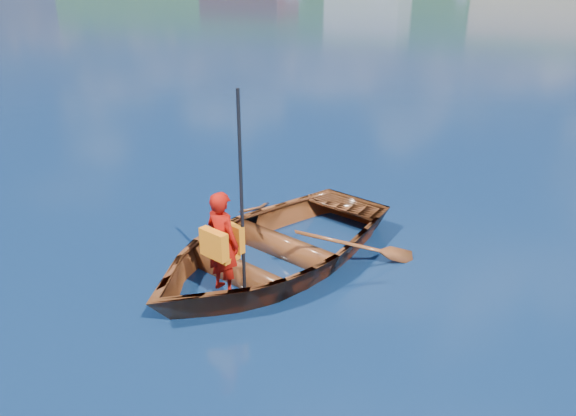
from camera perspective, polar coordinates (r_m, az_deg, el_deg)
The scene contains 3 objects.
ground at distance 6.15m, azimuth 1.42°, elevation -9.37°, with size 600.00×600.00×0.00m.
rowboat at distance 6.76m, azimuth -1.77°, elevation -3.93°, with size 3.51×4.22×0.76m.
child_paddler at distance 5.89m, azimuth -6.63°, elevation -3.44°, with size 0.48×0.41×2.18m.
Camera 1 is at (2.03, -4.77, 3.30)m, focal length 35.00 mm.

